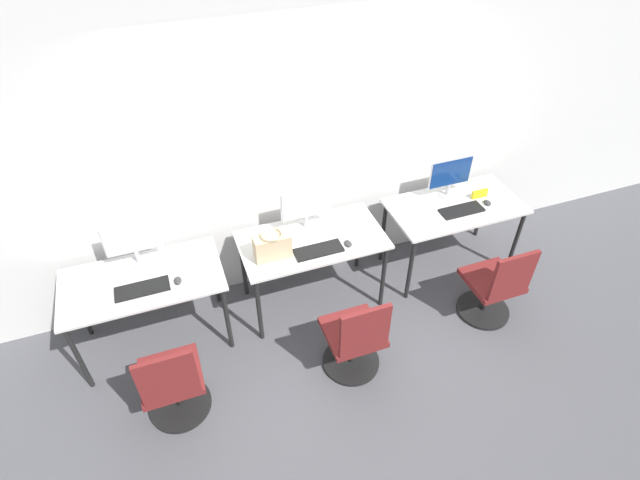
# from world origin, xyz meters

# --- Properties ---
(ground_plane) EXTENTS (20.00, 20.00, 0.00)m
(ground_plane) POSITION_xyz_m (0.00, 0.00, 0.00)
(ground_plane) COLOR #4C4C51
(wall_back) EXTENTS (12.00, 0.05, 2.80)m
(wall_back) POSITION_xyz_m (0.00, 0.80, 1.40)
(wall_back) COLOR silver
(wall_back) RESTS_ON ground_plane
(desk_left) EXTENTS (1.25, 0.67, 0.75)m
(desk_left) POSITION_xyz_m (-1.43, 0.34, 0.67)
(desk_left) COLOR silver
(desk_left) RESTS_ON ground_plane
(monitor_left) EXTENTS (0.43, 0.14, 0.40)m
(monitor_left) POSITION_xyz_m (-1.43, 0.55, 0.98)
(monitor_left) COLOR #B2B2B7
(monitor_left) RESTS_ON desk_left
(keyboard_left) EXTENTS (0.41, 0.16, 0.02)m
(keyboard_left) POSITION_xyz_m (-1.43, 0.21, 0.76)
(keyboard_left) COLOR black
(keyboard_left) RESTS_ON desk_left
(mouse_left) EXTENTS (0.06, 0.09, 0.03)m
(mouse_left) POSITION_xyz_m (-1.16, 0.21, 0.77)
(mouse_left) COLOR #333333
(mouse_left) RESTS_ON desk_left
(office_chair_left) EXTENTS (0.48, 0.48, 0.87)m
(office_chair_left) POSITION_xyz_m (-1.35, -0.44, 0.35)
(office_chair_left) COLOR black
(office_chair_left) RESTS_ON ground_plane
(desk_center) EXTENTS (1.25, 0.67, 0.75)m
(desk_center) POSITION_xyz_m (0.00, 0.34, 0.67)
(desk_center) COLOR silver
(desk_center) RESTS_ON ground_plane
(monitor_center) EXTENTS (0.43, 0.14, 0.40)m
(monitor_center) POSITION_xyz_m (0.00, 0.51, 0.98)
(monitor_center) COLOR #B2B2B7
(monitor_center) RESTS_ON desk_center
(keyboard_center) EXTENTS (0.41, 0.16, 0.02)m
(keyboard_center) POSITION_xyz_m (0.00, 0.17, 0.76)
(keyboard_center) COLOR black
(keyboard_center) RESTS_ON desk_center
(mouse_center) EXTENTS (0.06, 0.09, 0.03)m
(mouse_center) POSITION_xyz_m (0.26, 0.16, 0.77)
(mouse_center) COLOR #333333
(mouse_center) RESTS_ON desk_center
(office_chair_center) EXTENTS (0.48, 0.48, 0.87)m
(office_chair_center) POSITION_xyz_m (0.06, -0.52, 0.35)
(office_chair_center) COLOR black
(office_chair_center) RESTS_ON ground_plane
(desk_right) EXTENTS (1.25, 0.67, 0.75)m
(desk_right) POSITION_xyz_m (1.43, 0.34, 0.67)
(desk_right) COLOR silver
(desk_right) RESTS_ON ground_plane
(monitor_right) EXTENTS (0.43, 0.14, 0.40)m
(monitor_right) POSITION_xyz_m (1.43, 0.50, 0.98)
(monitor_right) COLOR #B2B2B7
(monitor_right) RESTS_ON desk_right
(keyboard_right) EXTENTS (0.41, 0.16, 0.02)m
(keyboard_right) POSITION_xyz_m (1.43, 0.24, 0.76)
(keyboard_right) COLOR black
(keyboard_right) RESTS_ON desk_right
(mouse_right) EXTENTS (0.06, 0.09, 0.03)m
(mouse_right) POSITION_xyz_m (1.71, 0.25, 0.77)
(mouse_right) COLOR #333333
(mouse_right) RESTS_ON desk_right
(office_chair_right) EXTENTS (0.48, 0.48, 0.87)m
(office_chair_right) POSITION_xyz_m (1.44, -0.41, 0.35)
(office_chair_right) COLOR black
(office_chair_right) RESTS_ON ground_plane
(handbag) EXTENTS (0.30, 0.18, 0.25)m
(handbag) POSITION_xyz_m (-0.38, 0.23, 0.87)
(handbag) COLOR tan
(handbag) RESTS_ON desk_center
(placard_right) EXTENTS (0.16, 0.03, 0.08)m
(placard_right) POSITION_xyz_m (1.70, 0.37, 0.79)
(placard_right) COLOR yellow
(placard_right) RESTS_ON desk_right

